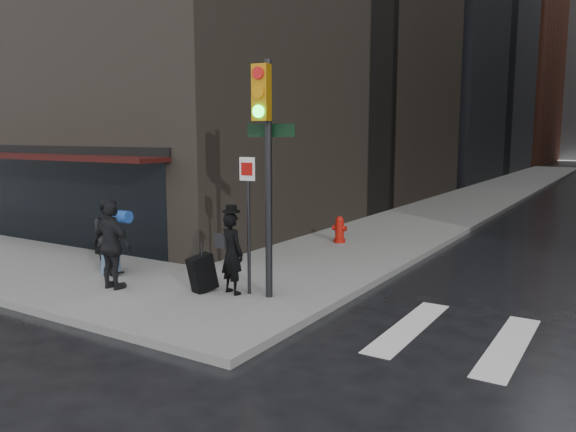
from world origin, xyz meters
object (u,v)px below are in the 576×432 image
man_jeans (110,236)px  fire_hydrant (340,231)px  man_overcoat (226,256)px  man_greycoat (112,246)px  traffic_light (264,147)px

man_jeans → fire_hydrant: size_ratio=2.21×
man_overcoat → fire_hydrant: size_ratio=2.32×
man_overcoat → man_greycoat: (-2.12, -0.95, 0.13)m
man_greycoat → traffic_light: (2.95, 1.08, 1.99)m
man_overcoat → traffic_light: 2.28m
traffic_light → fire_hydrant: size_ratio=5.80×
traffic_light → man_greycoat: bearing=-164.3°
man_greycoat → traffic_light: bearing=-160.3°
man_jeans → man_greycoat: bearing=147.8°
man_greycoat → fire_hydrant: man_greycoat is taller
man_overcoat → man_jeans: size_ratio=1.05×
man_overcoat → man_jeans: man_overcoat is taller
man_overcoat → fire_hydrant: bearing=-69.9°
man_jeans → man_greycoat: size_ratio=0.97×
fire_hydrant → man_greycoat: bearing=-103.7°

